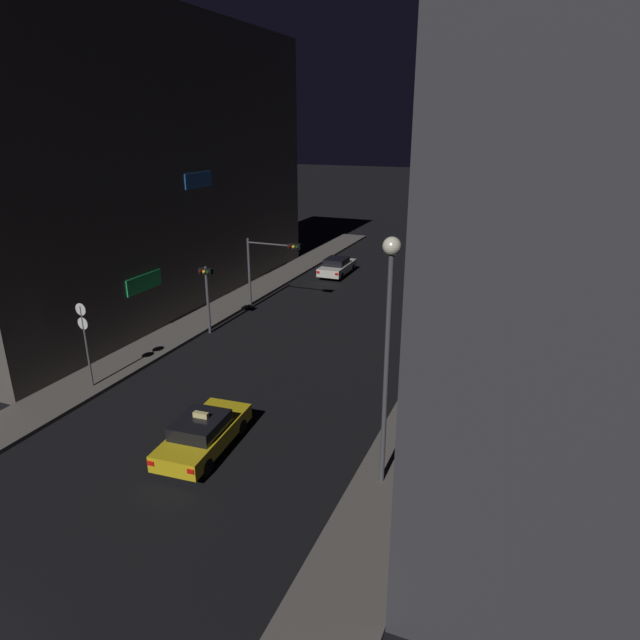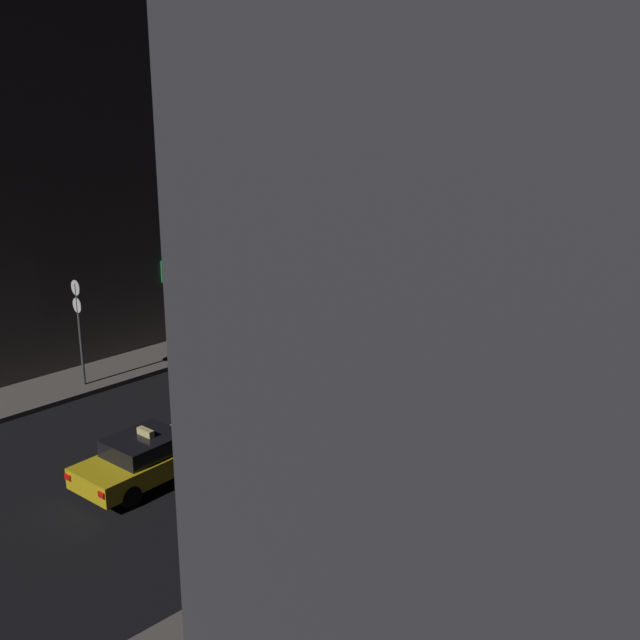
{
  "view_description": "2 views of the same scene",
  "coord_description": "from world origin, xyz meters",
  "px_view_note": "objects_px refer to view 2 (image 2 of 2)",
  "views": [
    {
      "loc": [
        11.0,
        -4.04,
        11.32
      ],
      "look_at": [
        1.24,
        19.89,
        2.04
      ],
      "focal_mm": 30.74,
      "sensor_mm": 36.0,
      "label": 1
    },
    {
      "loc": [
        19.35,
        -1.8,
        11.79
      ],
      "look_at": [
        -0.17,
        18.04,
        2.92
      ],
      "focal_mm": 47.82,
      "sensor_mm": 36.0,
      "label": 2
    }
  ],
  "objects_px": {
    "taxi": "(149,457)",
    "sign_pole_left": "(79,323)",
    "traffic_light_right_kerb": "(583,323)",
    "traffic_light_left_kerb": "(266,279)",
    "street_lamp_near_block": "(328,336)",
    "far_car": "(507,274)",
    "traffic_light_overhead": "(370,252)"
  },
  "relations": [
    {
      "from": "taxi",
      "to": "sign_pole_left",
      "type": "distance_m",
      "value": 8.02
    },
    {
      "from": "far_car",
      "to": "traffic_light_right_kerb",
      "type": "distance_m",
      "value": 14.23
    },
    {
      "from": "traffic_light_left_kerb",
      "to": "sign_pole_left",
      "type": "distance_m",
      "value": 8.11
    },
    {
      "from": "traffic_light_overhead",
      "to": "sign_pole_left",
      "type": "xyz_separation_m",
      "value": [
        -2.44,
        -12.86,
        -0.84
      ]
    },
    {
      "from": "far_car",
      "to": "street_lamp_near_block",
      "type": "xyz_separation_m",
      "value": [
        10.75,
        -24.49,
        5.08
      ]
    },
    {
      "from": "sign_pole_left",
      "to": "street_lamp_near_block",
      "type": "xyz_separation_m",
      "value": [
        14.04,
        -1.8,
        3.28
      ]
    },
    {
      "from": "traffic_light_left_kerb",
      "to": "far_car",
      "type": "bearing_deg",
      "value": 81.02
    },
    {
      "from": "traffic_light_left_kerb",
      "to": "sign_pole_left",
      "type": "relative_size",
      "value": 1.0
    },
    {
      "from": "street_lamp_near_block",
      "to": "traffic_light_left_kerb",
      "type": "bearing_deg",
      "value": 142.99
    },
    {
      "from": "traffic_light_left_kerb",
      "to": "traffic_light_overhead",
      "type": "bearing_deg",
      "value": 73.11
    },
    {
      "from": "far_car",
      "to": "traffic_light_overhead",
      "type": "height_order",
      "value": "traffic_light_overhead"
    },
    {
      "from": "traffic_light_right_kerb",
      "to": "street_lamp_near_block",
      "type": "height_order",
      "value": "street_lamp_near_block"
    },
    {
      "from": "traffic_light_overhead",
      "to": "street_lamp_near_block",
      "type": "height_order",
      "value": "street_lamp_near_block"
    },
    {
      "from": "traffic_light_left_kerb",
      "to": "traffic_light_right_kerb",
      "type": "bearing_deg",
      "value": 19.78
    },
    {
      "from": "traffic_light_right_kerb",
      "to": "sign_pole_left",
      "type": "distance_m",
      "value": 17.83
    },
    {
      "from": "sign_pole_left",
      "to": "taxi",
      "type": "bearing_deg",
      "value": -17.28
    },
    {
      "from": "taxi",
      "to": "traffic_light_overhead",
      "type": "height_order",
      "value": "traffic_light_overhead"
    },
    {
      "from": "traffic_light_left_kerb",
      "to": "street_lamp_near_block",
      "type": "bearing_deg",
      "value": -37.01
    },
    {
      "from": "traffic_light_right_kerb",
      "to": "sign_pole_left",
      "type": "height_order",
      "value": "sign_pole_left"
    },
    {
      "from": "taxi",
      "to": "sign_pole_left",
      "type": "relative_size",
      "value": 1.17
    },
    {
      "from": "traffic_light_left_kerb",
      "to": "traffic_light_right_kerb",
      "type": "relative_size",
      "value": 1.09
    },
    {
      "from": "traffic_light_overhead",
      "to": "traffic_light_right_kerb",
      "type": "xyz_separation_m",
      "value": [
        10.44,
        -0.53,
        -0.78
      ]
    },
    {
      "from": "taxi",
      "to": "street_lamp_near_block",
      "type": "relative_size",
      "value": 0.56
    },
    {
      "from": "traffic_light_left_kerb",
      "to": "street_lamp_near_block",
      "type": "distance_m",
      "value": 16.63
    },
    {
      "from": "traffic_light_left_kerb",
      "to": "street_lamp_near_block",
      "type": "height_order",
      "value": "street_lamp_near_block"
    },
    {
      "from": "street_lamp_near_block",
      "to": "far_car",
      "type": "bearing_deg",
      "value": 113.7
    },
    {
      "from": "taxi",
      "to": "traffic_light_overhead",
      "type": "xyz_separation_m",
      "value": [
        -5.03,
        15.18,
        2.63
      ]
    },
    {
      "from": "traffic_light_right_kerb",
      "to": "street_lamp_near_block",
      "type": "distance_m",
      "value": 14.54
    },
    {
      "from": "sign_pole_left",
      "to": "street_lamp_near_block",
      "type": "relative_size",
      "value": 0.48
    },
    {
      "from": "traffic_light_overhead",
      "to": "street_lamp_near_block",
      "type": "xyz_separation_m",
      "value": [
        11.6,
        -14.65,
        2.44
      ]
    },
    {
      "from": "traffic_light_right_kerb",
      "to": "sign_pole_left",
      "type": "relative_size",
      "value": 0.92
    },
    {
      "from": "taxi",
      "to": "traffic_light_right_kerb",
      "type": "xyz_separation_m",
      "value": [
        5.41,
        14.65,
        1.85
      ]
    }
  ]
}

